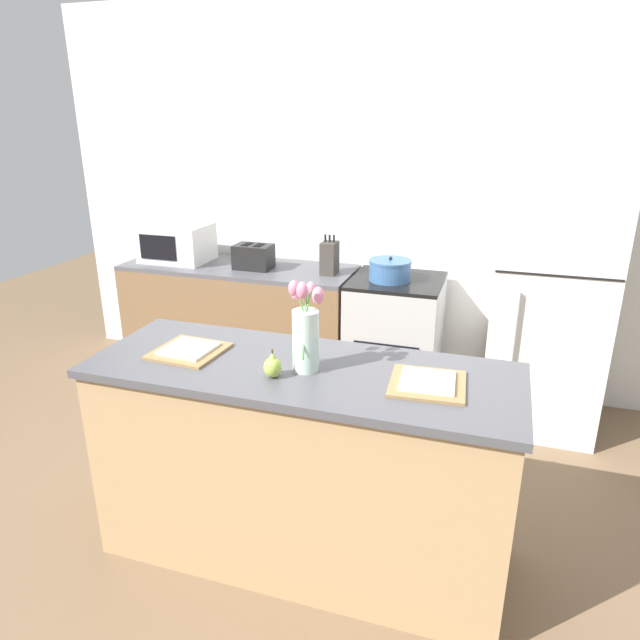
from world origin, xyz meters
name	(u,v)px	position (x,y,z in m)	size (l,w,h in m)	color
ground_plane	(304,548)	(0.00, 0.00, 0.00)	(10.00, 10.00, 0.00)	brown
back_wall	(397,200)	(0.00, 2.00, 1.35)	(5.20, 0.08, 2.70)	silver
kitchen_island	(303,463)	(0.00, 0.00, 0.47)	(1.80, 0.66, 0.94)	tan
back_counter	(241,323)	(-1.06, 1.60, 0.45)	(1.68, 0.60, 0.89)	brown
stove_range	(394,341)	(0.10, 1.60, 0.45)	(0.60, 0.61, 0.89)	#B2B5B7
refrigerator	(550,295)	(1.05, 1.60, 0.87)	(0.68, 0.67, 1.74)	white
flower_vase	(306,333)	(0.03, -0.02, 1.10)	(0.15, 0.17, 0.40)	silver
pear_figurine	(273,366)	(-0.07, -0.13, 0.98)	(0.07, 0.07, 0.12)	#9EBC47
plate_setting_left	(189,350)	(-0.52, -0.01, 0.95)	(0.31, 0.31, 0.02)	olive
plate_setting_right	(427,383)	(0.52, -0.01, 0.95)	(0.31, 0.31, 0.02)	olive
toaster	(253,257)	(-0.92, 1.56, 0.98)	(0.28, 0.18, 0.17)	black
cooking_pot	(390,270)	(0.06, 1.55, 0.96)	(0.28, 0.28, 0.16)	#386093
microwave	(177,243)	(-1.55, 1.60, 1.03)	(0.48, 0.37, 0.27)	white
knife_block	(329,258)	(-0.37, 1.59, 1.00)	(0.10, 0.14, 0.27)	#3D3833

